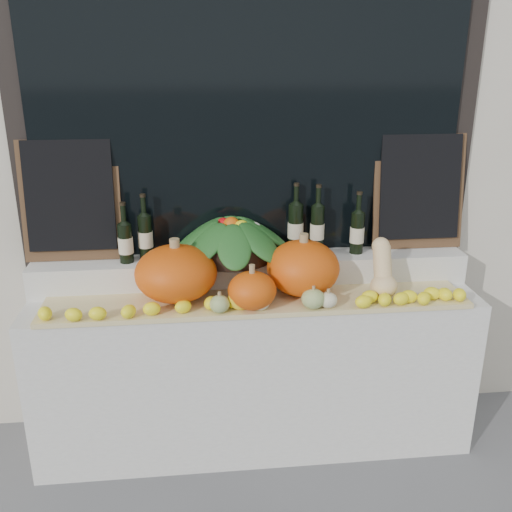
% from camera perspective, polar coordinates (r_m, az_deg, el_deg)
% --- Properties ---
extents(storefront_facade, '(7.00, 0.94, 4.50)m').
position_cam_1_polar(storefront_facade, '(3.43, -1.53, 22.78)').
color(storefront_facade, beige).
rests_on(storefront_facade, ground).
extents(display_sill, '(2.30, 0.55, 0.88)m').
position_cam_1_polar(display_sill, '(3.16, -0.15, -11.20)').
color(display_sill, silver).
rests_on(display_sill, ground).
extents(rear_tier, '(2.30, 0.25, 0.16)m').
position_cam_1_polar(rear_tier, '(3.07, -0.45, -1.39)').
color(rear_tier, silver).
rests_on(rear_tier, display_sill).
extents(straw_bedding, '(2.10, 0.32, 0.02)m').
position_cam_1_polar(straw_bedding, '(2.84, 0.11, -4.66)').
color(straw_bedding, tan).
rests_on(straw_bedding, display_sill).
extents(pumpkin_left, '(0.49, 0.49, 0.27)m').
position_cam_1_polar(pumpkin_left, '(2.82, -8.00, -1.71)').
color(pumpkin_left, '#DD520B').
rests_on(pumpkin_left, straw_bedding).
extents(pumpkin_right, '(0.37, 0.37, 0.28)m').
position_cam_1_polar(pumpkin_right, '(2.87, 4.72, -1.19)').
color(pumpkin_right, '#DD520B').
rests_on(pumpkin_right, straw_bedding).
extents(pumpkin_center, '(0.30, 0.30, 0.18)m').
position_cam_1_polar(pumpkin_center, '(2.72, -0.39, -3.45)').
color(pumpkin_center, '#DD520B').
rests_on(pumpkin_center, straw_bedding).
extents(butternut_squash, '(0.14, 0.20, 0.29)m').
position_cam_1_polar(butternut_squash, '(2.92, 12.57, -1.55)').
color(butternut_squash, '#EAC48A').
rests_on(butternut_squash, straw_bedding).
extents(decorative_gourds, '(0.61, 0.14, 0.15)m').
position_cam_1_polar(decorative_gourds, '(2.72, 1.38, -4.39)').
color(decorative_gourds, '#3B6F21').
rests_on(decorative_gourds, straw_bedding).
extents(lemon_heap, '(2.20, 0.16, 0.06)m').
position_cam_1_polar(lemon_heap, '(2.72, 0.36, -4.77)').
color(lemon_heap, '#FFF21A').
rests_on(lemon_heap, straw_bedding).
extents(produce_bowl, '(0.66, 0.66, 0.23)m').
position_cam_1_polar(produce_bowl, '(2.98, -2.45, 1.82)').
color(produce_bowl, black).
rests_on(produce_bowl, rear_tier).
extents(wine_bottle_far_left, '(0.08, 0.08, 0.32)m').
position_cam_1_polar(wine_bottle_far_left, '(2.99, -12.91, 1.35)').
color(wine_bottle_far_left, black).
rests_on(wine_bottle_far_left, rear_tier).
extents(wine_bottle_near_left, '(0.08, 0.08, 0.35)m').
position_cam_1_polar(wine_bottle_near_left, '(3.01, -11.00, 1.94)').
color(wine_bottle_near_left, black).
rests_on(wine_bottle_near_left, rear_tier).
extents(wine_bottle_tall, '(0.08, 0.08, 0.38)m').
position_cam_1_polar(wine_bottle_tall, '(3.07, 3.97, 2.86)').
color(wine_bottle_tall, black).
rests_on(wine_bottle_tall, rear_tier).
extents(wine_bottle_near_right, '(0.08, 0.08, 0.37)m').
position_cam_1_polar(wine_bottle_near_right, '(3.07, 6.14, 2.76)').
color(wine_bottle_near_right, black).
rests_on(wine_bottle_near_right, rear_tier).
extents(wine_bottle_far_right, '(0.08, 0.08, 0.34)m').
position_cam_1_polar(wine_bottle_far_right, '(3.10, 10.08, 2.39)').
color(wine_bottle_far_right, black).
rests_on(wine_bottle_far_right, rear_tier).
extents(chalkboard_left, '(0.50, 0.11, 0.62)m').
position_cam_1_polar(chalkboard_left, '(3.06, -18.08, 5.48)').
color(chalkboard_left, '#4C331E').
rests_on(chalkboard_left, rear_tier).
extents(chalkboard_right, '(0.50, 0.11, 0.62)m').
position_cam_1_polar(chalkboard_right, '(3.22, 16.03, 6.38)').
color(chalkboard_right, '#4C331E').
rests_on(chalkboard_right, rear_tier).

